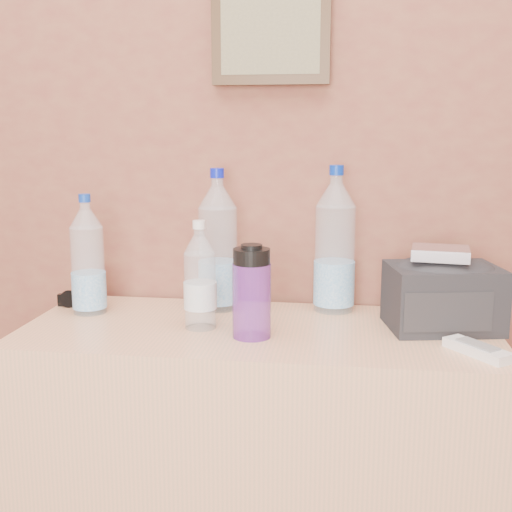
{
  "coord_description": "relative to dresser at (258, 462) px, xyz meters",
  "views": [
    {
      "loc": [
        0.26,
        0.3,
        1.16
      ],
      "look_at": [
        0.06,
        1.71,
        0.88
      ],
      "focal_mm": 45.0,
      "sensor_mm": 36.0,
      "label": 1
    }
  ],
  "objects": [
    {
      "name": "pet_large_c",
      "position": [
        0.17,
        0.18,
        0.52
      ],
      "size": [
        0.1,
        0.1,
        0.38
      ],
      "rotation": [
        0.0,
        0.0,
        -0.09
      ],
      "color": "silver",
      "rests_on": "dresser"
    },
    {
      "name": "toiletry_bag",
      "position": [
        0.43,
        0.06,
        0.44
      ],
      "size": [
        0.28,
        0.22,
        0.17
      ],
      "primitive_type": null,
      "rotation": [
        0.0,
        0.0,
        0.19
      ],
      "color": "black",
      "rests_on": "dresser"
    },
    {
      "name": "pet_small",
      "position": [
        -0.14,
        -0.02,
        0.46
      ],
      "size": [
        0.07,
        0.07,
        0.26
      ],
      "rotation": [
        0.0,
        0.0,
        -0.03
      ],
      "color": "silver",
      "rests_on": "dresser"
    },
    {
      "name": "pet_large_a",
      "position": [
        -0.45,
        0.07,
        0.49
      ],
      "size": [
        0.08,
        0.08,
        0.31
      ],
      "rotation": [
        0.0,
        0.0,
        0.17
      ],
      "color": "silver",
      "rests_on": "dresser"
    },
    {
      "name": "nalgene_bottle",
      "position": [
        -0.0,
        -0.07,
        0.45
      ],
      "size": [
        0.09,
        0.09,
        0.21
      ],
      "rotation": [
        0.0,
        0.0,
        -0.14
      ],
      "color": "purple",
      "rests_on": "dresser"
    },
    {
      "name": "ac_remote",
      "position": [
        0.48,
        -0.12,
        0.36
      ],
      "size": [
        0.13,
        0.15,
        0.02
      ],
      "primitive_type": "cube",
      "rotation": [
        0.0,
        0.0,
        -0.91
      ],
      "color": "white",
      "rests_on": "dresser"
    },
    {
      "name": "picture_frame",
      "position": [
        0.0,
        0.23,
        1.05
      ],
      "size": [
        0.3,
        0.03,
        0.25
      ],
      "primitive_type": null,
      "color": "#382311",
      "rests_on": "room_shell"
    },
    {
      "name": "sunglasses",
      "position": [
        -0.49,
        0.12,
        0.37
      ],
      "size": [
        0.13,
        0.06,
        0.03
      ],
      "primitive_type": null,
      "rotation": [
        0.0,
        0.0,
        0.09
      ],
      "color": "black",
      "rests_on": "dresser"
    },
    {
      "name": "dresser",
      "position": [
        0.0,
        0.0,
        0.0
      ],
      "size": [
        1.12,
        0.47,
        0.7
      ],
      "primitive_type": "cube",
      "color": "tan",
      "rests_on": "ground"
    },
    {
      "name": "foil_packet",
      "position": [
        0.42,
        0.04,
        0.53
      ],
      "size": [
        0.14,
        0.12,
        0.03
      ],
      "primitive_type": "cube",
      "rotation": [
        0.0,
        0.0,
        -0.13
      ],
      "color": "silver",
      "rests_on": "toiletry_bag"
    },
    {
      "name": "pet_large_b",
      "position": [
        -0.13,
        0.15,
        0.51
      ],
      "size": [
        0.1,
        0.1,
        0.37
      ],
      "rotation": [
        0.0,
        0.0,
        0.12
      ],
      "color": "silver",
      "rests_on": "dresser"
    }
  ]
}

